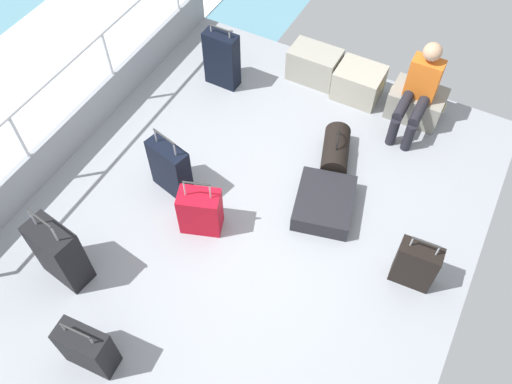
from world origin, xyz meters
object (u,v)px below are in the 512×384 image
object	(u,v)px
cargo_crate_1	(359,83)
suitcase_6	(416,265)
suitcase_3	(59,253)
cargo_crate_2	(416,103)
suitcase_2	(222,59)
suitcase_1	(170,168)
suitcase_4	(87,348)
cargo_crate_0	(314,65)
duffel_bag	(336,150)
suitcase_5	(324,203)
suitcase_0	(200,211)
passenger_seated	(419,89)

from	to	relation	value
cargo_crate_1	suitcase_6	size ratio (longest dim) A/B	0.86
suitcase_3	suitcase_6	xyz separation A→B (m)	(2.88, 1.45, -0.09)
cargo_crate_1	cargo_crate_2	bearing A→B (deg)	0.49
cargo_crate_2	suitcase_2	distance (m)	2.34
suitcase_1	suitcase_4	distance (m)	1.93
cargo_crate_0	duffel_bag	distance (m)	1.34
suitcase_1	suitcase_5	size ratio (longest dim) A/B	1.00
duffel_bag	suitcase_0	bearing A→B (deg)	-120.12
cargo_crate_2	suitcase_3	size ratio (longest dim) A/B	0.69
passenger_seated	suitcase_5	bearing A→B (deg)	-103.83
passenger_seated	suitcase_4	bearing A→B (deg)	-110.72
suitcase_1	suitcase_4	bearing A→B (deg)	-77.56
cargo_crate_1	suitcase_5	distance (m)	1.77
suitcase_4	cargo_crate_0	bearing A→B (deg)	87.54
suitcase_1	suitcase_6	distance (m)	2.57
suitcase_4	duffel_bag	distance (m)	3.19
suitcase_3	duffel_bag	xyz separation A→B (m)	(1.68, 2.48, -0.21)
cargo_crate_0	passenger_seated	bearing A→B (deg)	-9.07
suitcase_1	passenger_seated	bearing A→B (deg)	47.23
cargo_crate_2	suitcase_6	size ratio (longest dim) A/B	0.96
suitcase_2	suitcase_5	xyz separation A→B (m)	(1.88, -1.17, -0.26)
cargo_crate_0	suitcase_2	bearing A→B (deg)	-147.58
cargo_crate_1	suitcase_5	world-z (taller)	cargo_crate_1
cargo_crate_0	suitcase_1	xyz separation A→B (m)	(-0.59, -2.27, 0.11)
cargo_crate_2	suitcase_0	bearing A→B (deg)	-118.86
suitcase_0	suitcase_3	xyz separation A→B (m)	(-0.84, -1.04, 0.10)
suitcase_2	duffel_bag	bearing A→B (deg)	-16.30
suitcase_4	suitcase_6	distance (m)	2.94
passenger_seated	suitcase_4	xyz separation A→B (m)	(-1.49, -3.94, -0.29)
passenger_seated	suitcase_3	size ratio (longest dim) A/B	1.13
suitcase_2	suitcase_6	world-z (taller)	suitcase_2
suitcase_2	suitcase_0	bearing A→B (deg)	-65.64
cargo_crate_2	suitcase_5	bearing A→B (deg)	-102.47
suitcase_0	suitcase_6	distance (m)	2.08
passenger_seated	suitcase_5	world-z (taller)	passenger_seated
cargo_crate_1	duffel_bag	distance (m)	1.08
suitcase_5	suitcase_6	bearing A→B (deg)	-18.95
suitcase_1	suitcase_5	world-z (taller)	suitcase_1
passenger_seated	suitcase_6	world-z (taller)	passenger_seated
cargo_crate_2	duffel_bag	size ratio (longest dim) A/B	0.98
suitcase_0	duffel_bag	distance (m)	1.67
passenger_seated	suitcase_3	xyz separation A→B (m)	(-2.23, -3.38, -0.19)
suitcase_1	suitcase_4	xyz separation A→B (m)	(0.42, -1.88, -0.06)
cargo_crate_1	suitcase_3	size ratio (longest dim) A/B	0.62
suitcase_5	duffel_bag	bearing A→B (deg)	103.65
suitcase_2	cargo_crate_2	bearing A→B (deg)	14.19
cargo_crate_0	suitcase_6	world-z (taller)	suitcase_6
cargo_crate_0	cargo_crate_1	bearing A→B (deg)	-3.58
suitcase_1	suitcase_6	world-z (taller)	suitcase_1
suitcase_4	suitcase_1	bearing A→B (deg)	102.44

